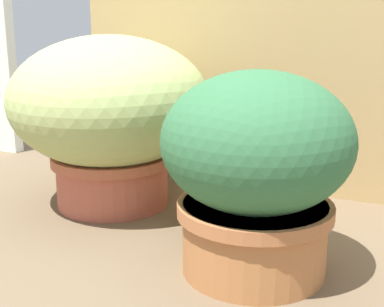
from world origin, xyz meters
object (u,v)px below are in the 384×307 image
(leafy_planter, at_px, (256,167))
(mushroom_ornament_red, at_px, (99,181))
(grass_planter, at_px, (110,111))
(cat, at_px, (238,183))

(leafy_planter, xyz_separation_m, mushroom_ornament_red, (-0.43, 0.12, -0.12))
(grass_planter, xyz_separation_m, cat, (0.36, -0.07, -0.12))
(grass_planter, xyz_separation_m, leafy_planter, (0.44, -0.20, -0.04))
(grass_planter, bearing_deg, leafy_planter, -24.63)
(grass_planter, height_order, leafy_planter, grass_planter)
(leafy_planter, height_order, mushroom_ornament_red, leafy_planter)
(cat, distance_m, mushroom_ornament_red, 0.35)
(grass_planter, distance_m, mushroom_ornament_red, 0.17)
(cat, height_order, mushroom_ornament_red, cat)
(leafy_planter, relative_size, cat, 1.08)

